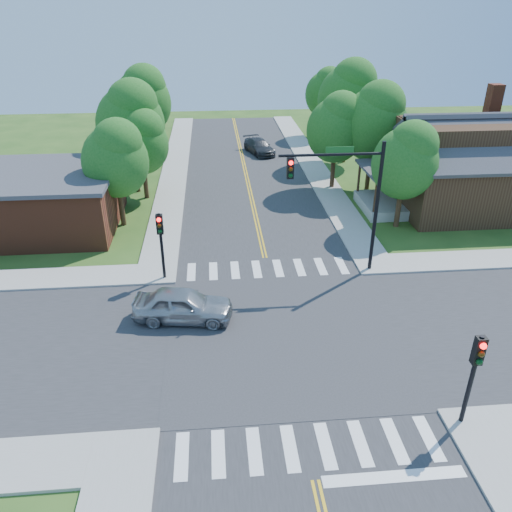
{
  "coord_description": "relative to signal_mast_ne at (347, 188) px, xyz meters",
  "views": [
    {
      "loc": [
        -2.79,
        -17.87,
        13.46
      ],
      "look_at": [
        -0.87,
        3.65,
        2.2
      ],
      "focal_mm": 35.0,
      "sensor_mm": 36.0,
      "label": 1
    }
  ],
  "objects": [
    {
      "name": "ground",
      "position": [
        -3.91,
        -5.59,
        -4.85
      ],
      "size": [
        100.0,
        100.0,
        0.0
      ],
      "primitive_type": "plane",
      "color": "#294E18",
      "rests_on": "ground"
    },
    {
      "name": "road_ns",
      "position": [
        -3.91,
        -5.59,
        -4.83
      ],
      "size": [
        10.0,
        90.0,
        0.04
      ],
      "primitive_type": "cube",
      "color": "#2D2D30",
      "rests_on": "ground"
    },
    {
      "name": "road_ew",
      "position": [
        -3.91,
        -5.59,
        -4.83
      ],
      "size": [
        90.0,
        10.0,
        0.04
      ],
      "primitive_type": "cube",
      "color": "#2D2D30",
      "rests_on": "ground"
    },
    {
      "name": "intersection_patch",
      "position": [
        -3.91,
        -5.59,
        -4.85
      ],
      "size": [
        10.2,
        10.2,
        0.06
      ],
      "primitive_type": "cube",
      "color": "#2D2D30",
      "rests_on": "ground"
    },
    {
      "name": "sidewalk_ne",
      "position": [
        11.9,
        10.23,
        -4.78
      ],
      "size": [
        40.0,
        40.0,
        0.14
      ],
      "color": "#9E9B93",
      "rests_on": "ground"
    },
    {
      "name": "sidewalk_nw",
      "position": [
        -19.73,
        10.23,
        -4.78
      ],
      "size": [
        40.0,
        40.0,
        0.14
      ],
      "color": "#9E9B93",
      "rests_on": "ground"
    },
    {
      "name": "crosswalk_north",
      "position": [
        -3.91,
        0.61,
        -4.8
      ],
      "size": [
        8.85,
        2.0,
        0.01
      ],
      "color": "white",
      "rests_on": "ground"
    },
    {
      "name": "crosswalk_south",
      "position": [
        -3.91,
        -11.79,
        -4.8
      ],
      "size": [
        8.85,
        2.0,
        0.01
      ],
      "color": "white",
      "rests_on": "ground"
    },
    {
      "name": "centerline",
      "position": [
        -3.91,
        -5.59,
        -4.8
      ],
      "size": [
        0.3,
        90.0,
        0.01
      ],
      "color": "gold",
      "rests_on": "ground"
    },
    {
      "name": "stop_bar",
      "position": [
        -1.41,
        -13.19,
        -4.85
      ],
      "size": [
        4.6,
        0.45,
        0.09
      ],
      "primitive_type": "cube",
      "color": "white",
      "rests_on": "ground"
    },
    {
      "name": "signal_mast_ne",
      "position": [
        0.0,
        0.0,
        0.0
      ],
      "size": [
        5.3,
        0.42,
        7.2
      ],
      "color": "black",
      "rests_on": "ground"
    },
    {
      "name": "signal_pole_se",
      "position": [
        1.69,
        -11.21,
        -2.19
      ],
      "size": [
        0.34,
        0.42,
        3.8
      ],
      "color": "black",
      "rests_on": "ground"
    },
    {
      "name": "signal_pole_nw",
      "position": [
        -9.51,
        -0.01,
        -2.19
      ],
      "size": [
        0.34,
        0.42,
        3.8
      ],
      "color": "black",
      "rests_on": "ground"
    },
    {
      "name": "house_ne",
      "position": [
        11.19,
        8.65,
        -1.52
      ],
      "size": [
        13.05,
        8.8,
        7.11
      ],
      "color": "#341E12",
      "rests_on": "ground"
    },
    {
      "name": "building_nw",
      "position": [
        -18.11,
        7.61,
        -2.97
      ],
      "size": [
        10.4,
        8.4,
        3.73
      ],
      "color": "brown",
      "rests_on": "ground"
    },
    {
      "name": "tree_e_a",
      "position": [
        5.26,
        5.64,
        -0.28
      ],
      "size": [
        4.1,
        3.9,
        6.98
      ],
      "color": "#382314",
      "rests_on": "ground"
    },
    {
      "name": "tree_e_b",
      "position": [
        5.33,
        12.68,
        0.59
      ],
      "size": [
        4.88,
        4.64,
        8.3
      ],
      "color": "#382314",
      "rests_on": "ground"
    },
    {
      "name": "tree_e_c",
      "position": [
        5.31,
        20.1,
        1.08
      ],
      "size": [
        5.32,
        5.06,
        9.05
      ],
      "color": "#382314",
      "rests_on": "ground"
    },
    {
      "name": "tree_e_d",
      "position": [
        5.41,
        29.56,
        -0.12
      ],
      "size": [
        4.25,
        4.03,
        7.22
      ],
      "color": "#382314",
      "rests_on": "ground"
    },
    {
      "name": "tree_w_a",
      "position": [
        -12.67,
        7.5,
        -0.23
      ],
      "size": [
        4.15,
        3.94,
        7.06
      ],
      "color": "#382314",
      "rests_on": "ground"
    },
    {
      "name": "tree_w_b",
      "position": [
        -12.47,
        13.89,
        0.7
      ],
      "size": [
        4.98,
        4.74,
        8.47
      ],
      "color": "#382314",
      "rests_on": "ground"
    },
    {
      "name": "tree_w_c",
      "position": [
        -12.54,
        22.13,
        0.73
      ],
      "size": [
        5.01,
        4.76,
        8.52
      ],
      "color": "#382314",
      "rests_on": "ground"
    },
    {
      "name": "tree_w_d",
      "position": [
        -12.8,
        31.69,
        -0.61
      ],
      "size": [
        3.81,
        3.62,
        6.47
      ],
      "color": "#382314",
      "rests_on": "ground"
    },
    {
      "name": "tree_house",
      "position": [
        2.67,
        13.28,
        0.05
      ],
      "size": [
        4.4,
        4.18,
        7.48
      ],
      "color": "#382314",
      "rests_on": "ground"
    },
    {
      "name": "tree_bldg",
      "position": [
        -11.67,
        12.45,
        -0.49
      ],
      "size": [
        3.92,
        3.72,
        6.66
      ],
      "color": "#382314",
      "rests_on": "ground"
    },
    {
      "name": "car_silver",
      "position": [
        -8.34,
        -3.88,
        -4.07
      ],
      "size": [
        3.15,
        5.11,
        1.56
      ],
      "primitive_type": "imported",
      "rotation": [
        0.0,
        0.0,
        1.43
      ],
      "color": "#A4A6AB",
      "rests_on": "ground"
    },
    {
      "name": "car_dgrey",
      "position": [
        -2.2,
        23.56,
        -4.19
      ],
      "size": [
        4.47,
        5.62,
        1.32
      ],
      "primitive_type": "imported",
      "rotation": [
        0.0,
        0.0,
        0.31
      ],
      "color": "#2F3134",
      "rests_on": "ground"
    }
  ]
}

